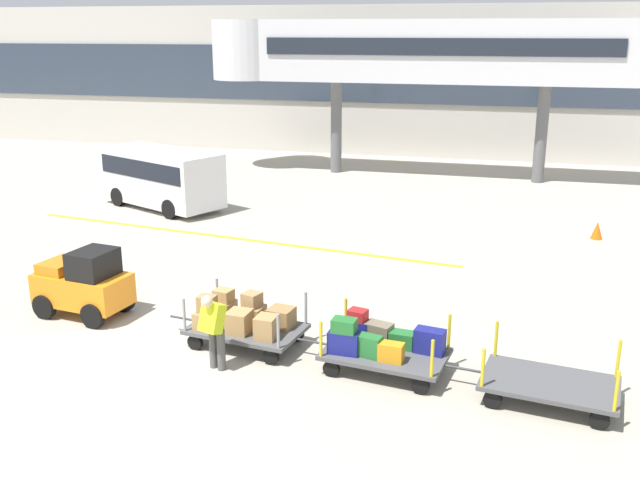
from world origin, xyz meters
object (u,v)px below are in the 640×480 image
object	(u,v)px
baggage_cart_middle	(380,344)
shuttle_van	(161,174)
baggage_cart_lead	(244,320)
baggage_cart_tail	(549,384)
safety_cone_near	(597,230)
baggage_tug	(84,284)
baggage_handler	(214,328)

from	to	relation	value
baggage_cart_middle	shuttle_van	world-z (taller)	shuttle_van
baggage_cart_lead	baggage_cart_tail	world-z (taller)	baggage_cart_lead
baggage_cart_lead	shuttle_van	xyz separation A→B (m)	(-7.12, 10.39, 0.69)
safety_cone_near	baggage_tug	bearing A→B (deg)	-141.17
baggage_cart_lead	safety_cone_near	bearing A→B (deg)	52.42
shuttle_van	baggage_tug	bearing A→B (deg)	-72.79
baggage_cart_middle	baggage_cart_tail	distance (m)	3.11
shuttle_van	safety_cone_near	distance (m)	14.97
shuttle_van	baggage_cart_lead	bearing A→B (deg)	-55.59
baggage_tug	safety_cone_near	xyz separation A→B (m)	(11.90, 9.58, -0.48)
baggage_cart_tail	shuttle_van	bearing A→B (deg)	139.37
safety_cone_near	baggage_cart_middle	bearing A→B (deg)	-114.99
baggage_cart_lead	baggage_handler	bearing A→B (deg)	-96.56
baggage_cart_middle	safety_cone_near	bearing A→B (deg)	65.01
baggage_cart_middle	baggage_cart_tail	xyz separation A→B (m)	(3.07, -0.47, -0.18)
baggage_cart_middle	baggage_handler	distance (m)	3.18
shuttle_van	baggage_cart_tail	bearing A→B (deg)	-40.63
baggage_cart_lead	baggage_tug	bearing A→B (deg)	171.86
baggage_handler	shuttle_van	bearing A→B (deg)	121.02
baggage_cart_lead	baggage_cart_tail	xyz separation A→B (m)	(5.98, -0.85, -0.20)
baggage_cart_lead	baggage_cart_middle	bearing A→B (deg)	-7.44
shuttle_van	safety_cone_near	size ratio (longest dim) A/B	9.37
baggage_tug	safety_cone_near	world-z (taller)	baggage_tug
baggage_cart_tail	baggage_cart_middle	bearing A→B (deg)	171.38
baggage_cart_lead	baggage_cart_middle	world-z (taller)	baggage_cart_lead
baggage_cart_tail	baggage_handler	xyz separation A→B (m)	(-6.12, -0.37, 0.52)
baggage_cart_tail	shuttle_van	size ratio (longest dim) A/B	0.60
safety_cone_near	shuttle_van	bearing A→B (deg)	179.12
baggage_tug	baggage_cart_middle	bearing A→B (deg)	-7.85
baggage_cart_middle	shuttle_van	bearing A→B (deg)	132.95
baggage_tug	baggage_cart_tail	world-z (taller)	baggage_tug
baggage_cart_lead	safety_cone_near	xyz separation A→B (m)	(7.82, 10.16, -0.27)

